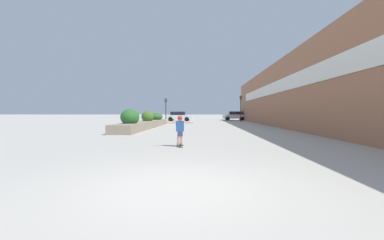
{
  "coord_description": "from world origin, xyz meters",
  "views": [
    {
      "loc": [
        0.42,
        -4.53,
        1.35
      ],
      "look_at": [
        -0.3,
        10.81,
        0.89
      ],
      "focal_mm": 24.0,
      "sensor_mm": 36.0,
      "label": 1
    }
  ],
  "objects_px": {
    "skateboard": "(180,145)",
    "traffic_light_left": "(166,106)",
    "skateboarder": "(180,127)",
    "car_center_left": "(235,116)",
    "car_leftmost": "(294,116)",
    "traffic_light_right": "(241,104)",
    "car_center_right": "(179,116)"
  },
  "relations": [
    {
      "from": "skateboard",
      "to": "skateboarder",
      "type": "distance_m",
      "value": 0.7
    },
    {
      "from": "car_leftmost",
      "to": "traffic_light_right",
      "type": "relative_size",
      "value": 1.19
    },
    {
      "from": "car_leftmost",
      "to": "car_center_left",
      "type": "distance_m",
      "value": 9.34
    },
    {
      "from": "car_leftmost",
      "to": "traffic_light_left",
      "type": "bearing_deg",
      "value": 107.9
    },
    {
      "from": "car_leftmost",
      "to": "skateboard",
      "type": "bearing_deg",
      "value": 154.31
    },
    {
      "from": "car_leftmost",
      "to": "car_center_right",
      "type": "relative_size",
      "value": 1.08
    },
    {
      "from": "skateboarder",
      "to": "car_leftmost",
      "type": "bearing_deg",
      "value": 48.6
    },
    {
      "from": "car_leftmost",
      "to": "car_center_left",
      "type": "bearing_deg",
      "value": 82.85
    },
    {
      "from": "skateboarder",
      "to": "car_center_left",
      "type": "bearing_deg",
      "value": 63.88
    },
    {
      "from": "skateboard",
      "to": "car_leftmost",
      "type": "bearing_deg",
      "value": 48.6
    },
    {
      "from": "skateboard",
      "to": "traffic_light_left",
      "type": "height_order",
      "value": "traffic_light_left"
    },
    {
      "from": "car_center_right",
      "to": "skateboard",
      "type": "bearing_deg",
      "value": 5.73
    },
    {
      "from": "car_center_left",
      "to": "traffic_light_left",
      "type": "height_order",
      "value": "traffic_light_left"
    },
    {
      "from": "skateboard",
      "to": "skateboarder",
      "type": "relative_size",
      "value": 0.59
    },
    {
      "from": "traffic_light_left",
      "to": "car_leftmost",
      "type": "bearing_deg",
      "value": 17.9
    },
    {
      "from": "skateboarder",
      "to": "traffic_light_left",
      "type": "xyz_separation_m",
      "value": [
        -4.37,
        25.5,
        1.47
      ]
    },
    {
      "from": "traffic_light_left",
      "to": "traffic_light_right",
      "type": "height_order",
      "value": "traffic_light_right"
    },
    {
      "from": "car_center_right",
      "to": "traffic_light_left",
      "type": "relative_size",
      "value": 1.22
    },
    {
      "from": "car_center_left",
      "to": "car_center_right",
      "type": "distance_m",
      "value": 9.77
    },
    {
      "from": "skateboarder",
      "to": "car_center_left",
      "type": "relative_size",
      "value": 0.29
    },
    {
      "from": "skateboarder",
      "to": "car_leftmost",
      "type": "xyz_separation_m",
      "value": [
        15.33,
        31.86,
        0.03
      ]
    },
    {
      "from": "car_center_left",
      "to": "car_center_right",
      "type": "relative_size",
      "value": 0.97
    },
    {
      "from": "car_center_left",
      "to": "traffic_light_right",
      "type": "relative_size",
      "value": 1.07
    },
    {
      "from": "skateboard",
      "to": "car_center_left",
      "type": "distance_m",
      "value": 33.58
    },
    {
      "from": "skateboard",
      "to": "car_center_left",
      "type": "relative_size",
      "value": 0.17
    },
    {
      "from": "traffic_light_left",
      "to": "traffic_light_right",
      "type": "xyz_separation_m",
      "value": [
        10.38,
        0.3,
        0.21
      ]
    },
    {
      "from": "skateboarder",
      "to": "car_center_right",
      "type": "height_order",
      "value": "car_center_right"
    },
    {
      "from": "traffic_light_right",
      "to": "car_center_right",
      "type": "bearing_deg",
      "value": 159.1
    },
    {
      "from": "car_leftmost",
      "to": "car_center_left",
      "type": "relative_size",
      "value": 1.11
    },
    {
      "from": "car_center_right",
      "to": "traffic_light_right",
      "type": "distance_m",
      "value": 9.72
    },
    {
      "from": "car_center_left",
      "to": "traffic_light_left",
      "type": "relative_size",
      "value": 1.19
    },
    {
      "from": "traffic_light_left",
      "to": "skateboard",
      "type": "bearing_deg",
      "value": -80.27
    }
  ]
}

